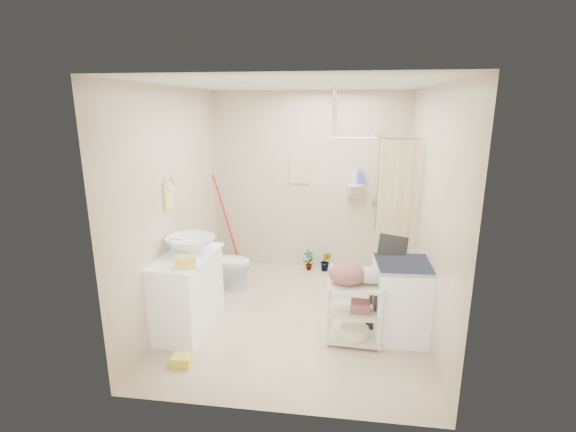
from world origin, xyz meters
name	(u,v)px	position (x,y,z in m)	size (l,w,h in m)	color
floor	(297,316)	(0.00, 0.00, 0.00)	(3.20, 3.20, 0.00)	beige
ceiling	(298,84)	(0.00, 0.00, 2.60)	(2.80, 3.20, 0.04)	silver
wall_back	(310,183)	(0.00, 1.60, 1.30)	(2.80, 0.04, 2.60)	beige
wall_front	(272,260)	(0.00, -1.60, 1.30)	(2.80, 0.04, 2.60)	beige
wall_left	(175,204)	(-1.40, 0.00, 1.30)	(0.04, 3.20, 2.60)	beige
wall_right	(430,213)	(1.40, 0.00, 1.30)	(0.04, 3.20, 2.60)	beige
vanity	(187,292)	(-1.16, -0.42, 0.43)	(0.54, 0.97, 0.85)	white
sink	(190,245)	(-1.12, -0.33, 0.94)	(0.52, 0.52, 0.18)	silver
counter_basket	(186,262)	(-1.02, -0.73, 0.90)	(0.20, 0.15, 0.11)	gold
floor_basket	(181,359)	(-0.97, -1.11, 0.07)	(0.26, 0.20, 0.14)	yellow
toilet	(226,263)	(-1.04, 0.66, 0.35)	(0.39, 0.69, 0.70)	silver
mop	(225,220)	(-1.28, 1.50, 0.70)	(0.13, 0.13, 1.41)	red
potted_plant_a	(309,260)	(0.01, 1.43, 0.16)	(0.16, 0.11, 0.31)	brown
potted_plant_b	(326,261)	(0.27, 1.43, 0.15)	(0.16, 0.13, 0.30)	#935735
hanging_towel	(300,169)	(-0.15, 1.58, 1.50)	(0.28, 0.03, 0.42)	beige
towel_ring	(169,193)	(-1.38, -0.20, 1.47)	(0.04, 0.22, 0.34)	#E7DB81
tp_holder	(184,251)	(-1.36, 0.05, 0.72)	(0.08, 0.12, 0.14)	white
shower	(370,210)	(0.85, 1.05, 1.05)	(1.10, 1.10, 2.10)	silver
shampoo_bottle_a	(355,174)	(0.64, 1.52, 1.45)	(0.10, 0.10, 0.27)	silver
shampoo_bottle_b	(361,177)	(0.72, 1.52, 1.41)	(0.08, 0.09, 0.18)	#3B5EB7
washing_machine	(402,300)	(1.14, -0.27, 0.41)	(0.57, 0.59, 0.83)	white
laundry_rack	(355,308)	(0.66, -0.47, 0.39)	(0.57, 0.33, 0.79)	beige
ironing_board	(387,283)	(0.99, -0.14, 0.54)	(0.31, 0.09, 1.08)	black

